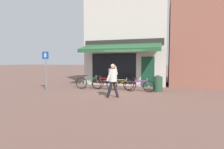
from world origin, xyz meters
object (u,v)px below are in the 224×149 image
(bicycle_red, at_px, (104,83))
(litter_bin, at_px, (158,83))
(bicycle_purple, at_px, (139,86))
(pedestrian_adult, at_px, (113,77))
(parking_sign, at_px, (46,66))
(bicycle_green, at_px, (90,83))
(bicycle_orange, at_px, (120,84))

(bicycle_red, distance_m, litter_bin, 3.28)
(bicycle_purple, distance_m, litter_bin, 1.09)
(pedestrian_adult, xyz_separation_m, parking_sign, (-4.49, 0.85, 0.48))
(bicycle_green, bearing_deg, bicycle_orange, -3.11)
(litter_bin, bearing_deg, pedestrian_adult, -130.27)
(bicycle_green, xyz_separation_m, bicycle_purple, (3.20, -0.07, -0.03))
(bicycle_green, distance_m, litter_bin, 4.23)
(pedestrian_adult, relative_size, litter_bin, 1.70)
(bicycle_green, bearing_deg, bicycle_purple, -9.48)
(bicycle_orange, height_order, parking_sign, parking_sign)
(pedestrian_adult, relative_size, parking_sign, 0.69)
(bicycle_red, height_order, bicycle_purple, bicycle_red)
(pedestrian_adult, bearing_deg, litter_bin, 52.58)
(bicycle_orange, distance_m, litter_bin, 2.24)
(bicycle_green, relative_size, litter_bin, 1.86)
(bicycle_purple, distance_m, parking_sign, 5.74)
(litter_bin, distance_m, parking_sign, 6.78)
(bicycle_green, xyz_separation_m, bicycle_orange, (1.98, 0.17, -0.04))
(litter_bin, height_order, parking_sign, parking_sign)
(bicycle_purple, height_order, litter_bin, litter_bin)
(bicycle_orange, xyz_separation_m, litter_bin, (2.24, 0.11, 0.14))
(bicycle_purple, bearing_deg, pedestrian_adult, -116.80)
(bicycle_purple, xyz_separation_m, litter_bin, (1.02, 0.36, 0.13))
(litter_bin, bearing_deg, bicycle_green, -176.08)
(parking_sign, bearing_deg, litter_bin, 13.38)
(bicycle_green, height_order, bicycle_orange, bicycle_green)
(litter_bin, relative_size, parking_sign, 0.40)
(bicycle_red, xyz_separation_m, parking_sign, (-3.25, -1.34, 1.09))
(parking_sign, bearing_deg, pedestrian_adult, -10.67)
(bicycle_purple, height_order, pedestrian_adult, pedestrian_adult)
(bicycle_green, relative_size, pedestrian_adult, 1.10)
(bicycle_green, height_order, bicycle_red, bicycle_red)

